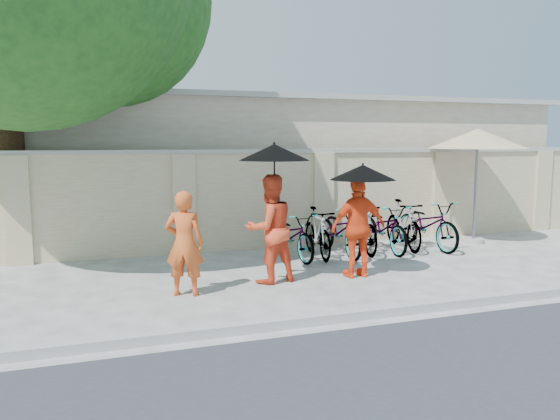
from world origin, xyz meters
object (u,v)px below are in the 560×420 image
object	(u,v)px
monk_left	(184,243)
monk_right	(358,227)
monk_center	(270,229)
patio_umbrella	(478,140)

from	to	relation	value
monk_left	monk_right	size ratio (longest dim) A/B	0.93
monk_center	patio_umbrella	size ratio (longest dim) A/B	0.69
monk_center	patio_umbrella	bearing A→B (deg)	-173.82
patio_umbrella	monk_center	bearing A→B (deg)	-161.82
monk_left	patio_umbrella	world-z (taller)	patio_umbrella
monk_center	monk_right	world-z (taller)	monk_center
monk_left	monk_center	xyz separation A→B (m)	(1.41, 0.31, 0.09)
monk_center	monk_right	bearing A→B (deg)	161.93
monk_right	patio_umbrella	size ratio (longest dim) A/B	0.66
monk_left	monk_center	size ratio (longest dim) A/B	0.89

